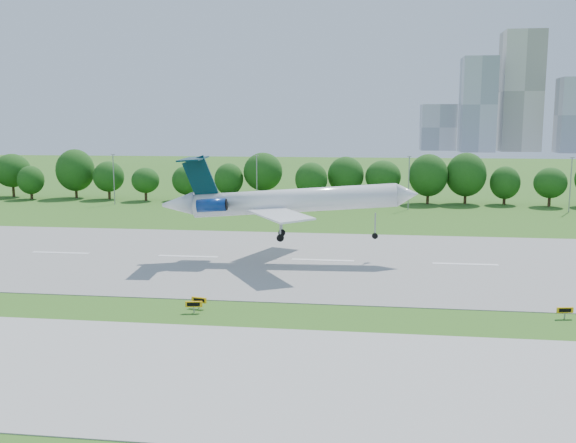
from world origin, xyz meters
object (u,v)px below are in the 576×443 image
object	(u,v)px
airliner	(282,200)
service_vehicle_a	(188,205)
taxi_sign_left	(194,304)
service_vehicle_b	(315,208)

from	to	relation	value
airliner	service_vehicle_a	world-z (taller)	airliner
service_vehicle_a	airliner	bearing A→B (deg)	-129.71
taxi_sign_left	service_vehicle_b	bearing A→B (deg)	77.34
airliner	service_vehicle_a	xyz separation A→B (m)	(-29.77, 53.40, -8.01)
taxi_sign_left	service_vehicle_b	world-z (taller)	taxi_sign_left
airliner	service_vehicle_b	bearing A→B (deg)	84.78
airliner	service_vehicle_a	size ratio (longest dim) A/B	8.92
service_vehicle_a	taxi_sign_left	bearing A→B (deg)	-142.02
service_vehicle_a	service_vehicle_b	xyz separation A→B (m)	(29.81, -0.39, -0.12)
service_vehicle_b	airliner	bearing A→B (deg)	-158.83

